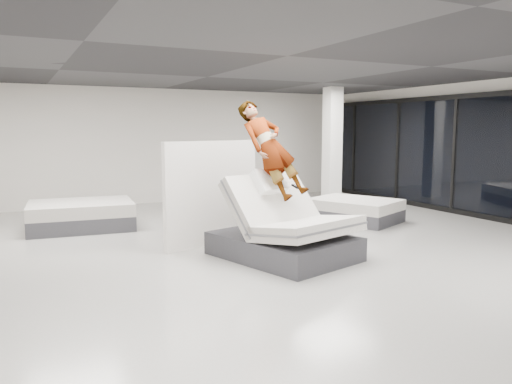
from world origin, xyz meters
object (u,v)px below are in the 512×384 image
remote (295,186)px  flat_bed_left_far (81,215)px  column (332,147)px  flat_bed_right_far (355,210)px  hero_bed (285,233)px  person (271,172)px  divider_panel (212,193)px

remote → flat_bed_left_far: remote is taller
column → flat_bed_right_far: bearing=-112.8°
hero_bed → flat_bed_left_far: (-2.66, 3.98, -0.13)m
remote → column: column is taller
person → divider_panel: size_ratio=0.88×
remote → flat_bed_right_far: remote is taller
flat_bed_right_far → column: bearing=67.2°
remote → column: 5.84m
flat_bed_right_far → flat_bed_left_far: flat_bed_left_far is taller
flat_bed_right_far → column: column is taller
flat_bed_right_far → flat_bed_left_far: (-5.67, 1.85, 0.03)m
flat_bed_left_far → column: bearing=4.3°
divider_panel → column: 5.64m
hero_bed → person: (-0.10, 0.34, 0.97)m
hero_bed → column: (4.00, 4.48, 1.18)m
flat_bed_left_far → hero_bed: bearing=-56.3°
remote → flat_bed_left_far: size_ratio=0.06×
flat_bed_right_far → flat_bed_left_far: bearing=161.9°
hero_bed → divider_panel: (-0.70, 1.44, 0.52)m
divider_panel → remote: bearing=-74.7°
flat_bed_left_far → column: (6.66, 0.50, 1.32)m
hero_bed → divider_panel: divider_panel is taller
remote → flat_bed_right_far: (2.80, 2.07, -0.90)m
flat_bed_left_far → column: column is taller
hero_bed → flat_bed_right_far: (3.02, 2.13, -0.17)m
person → column: (4.10, 4.15, 0.21)m
person → remote: 0.47m
person → flat_bed_left_far: size_ratio=0.82×
column → person: bearing=-134.7°
person → flat_bed_left_far: 4.59m
remote → divider_panel: divider_panel is taller
person → flat_bed_right_far: bearing=13.9°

